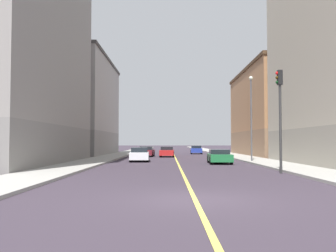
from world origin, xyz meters
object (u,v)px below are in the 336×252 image
car_maroon (146,152)px  building_right_midblock (81,107)px  car_white (139,155)px  car_blue (195,150)px  traffic_light_left_near (279,107)px  car_red (166,152)px  street_lamp_left_near (250,110)px  car_green (219,156)px  building_right_corner (16,26)px  building_left_mid (273,112)px

car_maroon → building_right_midblock: bearing=147.5°
car_white → car_blue: 24.54m
traffic_light_left_near → car_red: 26.35m
street_lamp_left_near → traffic_light_left_near: bearing=-94.7°
street_lamp_left_near → car_green: size_ratio=1.74×
building_right_corner → car_red: bearing=51.9°
building_right_midblock → car_maroon: bearing=-32.5°
car_blue → car_maroon: (-7.34, -11.04, 0.00)m
car_white → traffic_light_left_near: bearing=-55.7°
car_white → car_green: car_white is taller
building_left_mid → building_right_midblock: 27.93m
traffic_light_left_near → building_right_midblock: bearing=121.0°
car_maroon → street_lamp_left_near: bearing=-53.2°
building_left_mid → car_red: (-14.84, -3.78, -5.37)m
street_lamp_left_near → car_red: 15.77m
car_blue → car_maroon: bearing=-123.6°
street_lamp_left_near → car_blue: bearing=97.3°
car_white → car_green: 8.15m
building_right_corner → street_lamp_left_near: 22.09m
car_maroon → car_white: bearing=-90.0°
traffic_light_left_near → car_maroon: (-9.57, 26.39, -3.37)m
car_white → building_right_corner: bearing=-153.3°
car_red → building_left_mid: bearing=14.3°
traffic_light_left_near → car_red: traffic_light_left_near is taller
building_right_corner → car_green: size_ratio=5.16×
building_right_midblock → car_blue: bearing=14.6°
traffic_light_left_near → building_left_mid: bearing=74.7°
car_maroon → car_red: (2.66, -1.18, -0.02)m
car_maroon → car_red: 2.91m
building_right_corner → street_lamp_left_near: (20.73, 3.34, -6.88)m
building_right_corner → traffic_light_left_near: (19.71, -8.90, -7.74)m
building_left_mid → street_lamp_left_near: size_ratio=2.77×
car_blue → street_lamp_left_near: bearing=-82.7°
street_lamp_left_near → car_maroon: 18.16m
building_right_midblock → car_maroon: 13.67m
traffic_light_left_near → car_maroon: bearing=109.9°
street_lamp_left_near → car_red: bearing=121.5°
street_lamp_left_near → car_red: (-7.93, 12.96, -4.25)m
building_right_midblock → traffic_light_left_near: (19.71, -32.86, -3.11)m
building_right_midblock → car_green: building_right_midblock is taller
street_lamp_left_near → car_blue: street_lamp_left_near is taller
car_green → car_maroon: size_ratio=1.03×
building_right_corner → traffic_light_left_near: bearing=-24.3°
car_white → car_maroon: bearing=90.0°
street_lamp_left_near → car_green: street_lamp_left_near is taller
traffic_light_left_near → car_green: 11.21m
building_right_midblock → car_green: (17.47, -22.41, -6.52)m
building_right_corner → building_right_midblock: (0.00, 23.95, -4.63)m
car_maroon → car_red: size_ratio=1.00×
building_left_mid → building_right_midblock: bearing=172.0°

